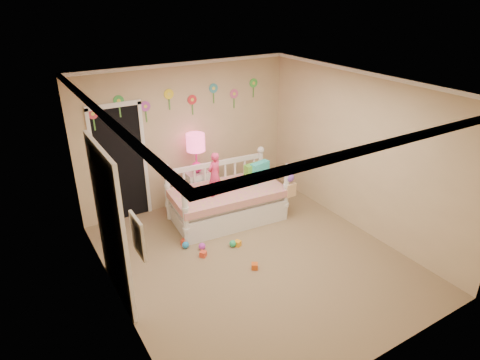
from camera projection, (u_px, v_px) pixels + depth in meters
floor at (255, 259)px, 6.29m from camera, size 4.00×4.50×0.01m
ceiling at (258, 86)px, 5.19m from camera, size 4.00×4.50×0.01m
back_wall at (187, 136)px, 7.48m from camera, size 4.00×0.01×2.60m
left_wall at (112, 219)px, 4.80m from camera, size 0.01×4.50×2.60m
right_wall at (360, 153)px, 6.69m from camera, size 0.01×4.50×2.60m
crown_molding at (258, 89)px, 5.21m from camera, size 4.00×4.50×0.06m
daybed at (227, 192)px, 7.16m from camera, size 2.01×1.20×1.05m
pillow_turquoise at (260, 172)px, 7.34m from camera, size 0.38×0.20×0.36m
pillow_lime at (254, 173)px, 7.33m from camera, size 0.37×0.16×0.34m
child at (214, 175)px, 6.76m from camera, size 0.32×0.26×0.76m
nightstand at (198, 189)px, 7.70m from camera, size 0.41×0.31×0.67m
table_lamp at (196, 147)px, 7.35m from camera, size 0.33×0.33×0.73m
closet_doorway at (121, 163)px, 6.99m from camera, size 0.90×0.04×2.07m
flower_decals at (181, 101)px, 7.16m from camera, size 3.40×0.02×0.50m
mirror_closet at (111, 225)px, 5.15m from camera, size 0.07×1.30×2.10m
wall_picture at (138, 236)px, 4.01m from camera, size 0.05×0.34×0.42m
hanging_bag at (290, 186)px, 7.12m from camera, size 0.20×0.16×0.36m
toy_scatter at (219, 250)px, 6.40m from camera, size 1.11×1.46×0.11m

